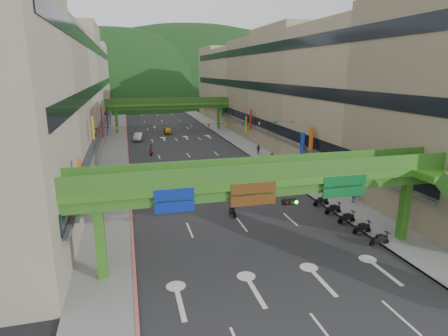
# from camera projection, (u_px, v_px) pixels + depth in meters

# --- Properties ---
(ground) EXTENTS (320.00, 320.00, 0.00)m
(ground) POSITION_uv_depth(u_px,v_px,m) (306.00, 308.00, 20.70)
(ground) COLOR black
(ground) RESTS_ON ground
(road_slab) EXTENTS (18.00, 140.00, 0.02)m
(road_slab) POSITION_uv_depth(u_px,v_px,m) (179.00, 143.00, 67.51)
(road_slab) COLOR #28282B
(road_slab) RESTS_ON ground
(sidewalk_left) EXTENTS (4.00, 140.00, 0.15)m
(sidewalk_left) POSITION_uv_depth(u_px,v_px,m) (116.00, 146.00, 64.80)
(sidewalk_left) COLOR gray
(sidewalk_left) RESTS_ON ground
(sidewalk_right) EXTENTS (4.00, 140.00, 0.15)m
(sidewalk_right) POSITION_uv_depth(u_px,v_px,m) (238.00, 140.00, 70.18)
(sidewalk_right) COLOR gray
(sidewalk_right) RESTS_ON ground
(curb_left) EXTENTS (0.20, 140.00, 0.18)m
(curb_left) POSITION_uv_depth(u_px,v_px,m) (127.00, 146.00, 65.26)
(curb_left) COLOR #CC5959
(curb_left) RESTS_ON ground
(curb_right) EXTENTS (0.20, 140.00, 0.18)m
(curb_right) POSITION_uv_depth(u_px,v_px,m) (228.00, 141.00, 69.71)
(curb_right) COLOR gray
(curb_right) RESTS_ON ground
(building_row_left) EXTENTS (12.80, 95.00, 19.00)m
(building_row_left) POSITION_uv_depth(u_px,v_px,m) (61.00, 92.00, 60.49)
(building_row_left) COLOR #9E937F
(building_row_left) RESTS_ON ground
(building_row_right) EXTENTS (12.80, 95.00, 19.00)m
(building_row_right) POSITION_uv_depth(u_px,v_px,m) (279.00, 89.00, 69.76)
(building_row_right) COLOR gray
(building_row_right) RESTS_ON ground
(overpass_near) EXTENTS (28.00, 12.27, 7.10)m
(overpass_near) POSITION_uv_depth(u_px,v_px,m) (286.00, 189.00, 24.65)
(overpass_near) COLOR #4C9E2D
(overpass_near) RESTS_ON ground
(overpass_far) EXTENTS (28.00, 2.20, 7.10)m
(overpass_far) POSITION_uv_depth(u_px,v_px,m) (169.00, 106.00, 80.19)
(overpass_far) COLOR #4C9E2D
(overpass_far) RESTS_ON ground
(hill_left) EXTENTS (168.00, 140.00, 112.00)m
(hill_left) POSITION_uv_depth(u_px,v_px,m) (111.00, 100.00, 166.81)
(hill_left) COLOR #1C4419
(hill_left) RESTS_ON ground
(hill_right) EXTENTS (208.00, 176.00, 128.00)m
(hill_right) POSITION_uv_depth(u_px,v_px,m) (192.00, 96.00, 195.33)
(hill_right) COLOR #1C4419
(hill_right) RESTS_ON ground
(bunting_string) EXTENTS (26.00, 0.36, 0.47)m
(bunting_string) POSITION_uv_depth(u_px,v_px,m) (200.00, 126.00, 47.28)
(bunting_string) COLOR black
(bunting_string) RESTS_ON ground
(scooter_rider_near) EXTENTS (0.67, 1.60, 2.03)m
(scooter_rider_near) POSITION_uv_depth(u_px,v_px,m) (232.00, 206.00, 33.72)
(scooter_rider_near) COLOR black
(scooter_rider_near) RESTS_ON ground
(scooter_rider_mid) EXTENTS (0.81, 1.60, 1.86)m
(scooter_rider_mid) POSITION_uv_depth(u_px,v_px,m) (229.00, 175.00, 43.60)
(scooter_rider_mid) COLOR black
(scooter_rider_mid) RESTS_ON ground
(scooter_rider_left) EXTENTS (1.16, 1.57, 2.19)m
(scooter_rider_left) POSITION_uv_depth(u_px,v_px,m) (152.00, 186.00, 38.91)
(scooter_rider_left) COLOR gray
(scooter_rider_left) RESTS_ON ground
(scooter_rider_far) EXTENTS (0.80, 1.60, 1.85)m
(scooter_rider_far) POSITION_uv_depth(u_px,v_px,m) (151.00, 150.00, 57.85)
(scooter_rider_far) COLOR maroon
(scooter_rider_far) RESTS_ON ground
(parked_scooter_row) EXTENTS (1.60, 9.40, 1.08)m
(parked_scooter_row) POSITION_uv_depth(u_px,v_px,m) (347.00, 218.00, 32.09)
(parked_scooter_row) COLOR black
(parked_scooter_row) RESTS_ON ground
(car_silver) EXTENTS (2.15, 4.60, 1.46)m
(car_silver) POSITION_uv_depth(u_px,v_px,m) (138.00, 137.00, 70.19)
(car_silver) COLOR #A8A7AE
(car_silver) RESTS_ON ground
(car_yellow) EXTENTS (1.64, 3.84, 1.29)m
(car_yellow) POSITION_uv_depth(u_px,v_px,m) (168.00, 131.00, 78.00)
(car_yellow) COLOR gold
(car_yellow) RESTS_ON ground
(pedestrian_red) EXTENTS (1.15, 1.08, 1.87)m
(pedestrian_red) POSITION_uv_depth(u_px,v_px,m) (272.00, 161.00, 50.68)
(pedestrian_red) COLOR #CA2C51
(pedestrian_red) RESTS_ON ground
(pedestrian_dark) EXTENTS (0.92, 0.42, 1.53)m
(pedestrian_dark) POSITION_uv_depth(u_px,v_px,m) (258.00, 150.00, 58.12)
(pedestrian_dark) COLOR #23222A
(pedestrian_dark) RESTS_ON ground
(pedestrian_blue) EXTENTS (0.93, 0.83, 1.68)m
(pedestrian_blue) POSITION_uv_depth(u_px,v_px,m) (354.00, 196.00, 36.73)
(pedestrian_blue) COLOR #2D354D
(pedestrian_blue) RESTS_ON ground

